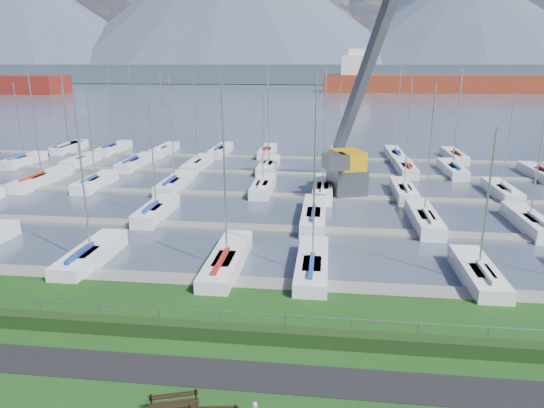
# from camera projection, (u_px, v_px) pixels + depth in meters

# --- Properties ---
(path) EXTENTS (160.00, 2.00, 0.04)m
(path) POSITION_uv_depth(u_px,v_px,m) (229.00, 374.00, 19.91)
(path) COLOR black
(path) RESTS_ON grass
(water) EXTENTS (800.00, 540.00, 0.20)m
(water) POSITION_uv_depth(u_px,v_px,m) (324.00, 88.00, 270.91)
(water) COLOR #414B60
(hedge) EXTENTS (80.00, 0.70, 0.70)m
(hedge) POSITION_uv_depth(u_px,v_px,m) (241.00, 333.00, 22.29)
(hedge) COLOR black
(hedge) RESTS_ON grass
(fence) EXTENTS (80.00, 0.04, 0.04)m
(fence) POSITION_uv_depth(u_px,v_px,m) (242.00, 313.00, 22.44)
(fence) COLOR gray
(fence) RESTS_ON grass
(foothill) EXTENTS (900.00, 80.00, 12.00)m
(foothill) POSITION_uv_depth(u_px,v_px,m) (326.00, 73.00, 335.91)
(foothill) COLOR #3E4C5B
(foothill) RESTS_ON water
(mountains) EXTENTS (1190.00, 360.00, 115.00)m
(mountains) POSITION_uv_depth(u_px,v_px,m) (337.00, 20.00, 394.96)
(mountains) COLOR #3D475A
(mountains) RESTS_ON water
(docks) EXTENTS (90.00, 41.60, 0.25)m
(docks) POSITION_uv_depth(u_px,v_px,m) (289.00, 196.00, 47.64)
(docks) COLOR slate
(docks) RESTS_ON water
(bench_left) EXTENTS (1.84, 0.94, 0.85)m
(bench_left) POSITION_uv_depth(u_px,v_px,m) (174.00, 404.00, 17.57)
(bench_left) COLOR black
(bench_left) RESTS_ON grass
(crane) EXTENTS (7.68, 12.94, 22.35)m
(crane) POSITION_uv_depth(u_px,v_px,m) (353.00, 137.00, 47.73)
(crane) COLOR #515458
(crane) RESTS_ON water
(cargo_ship_mid) EXTENTS (98.36, 18.72, 21.50)m
(cargo_ship_mid) POSITION_uv_depth(u_px,v_px,m) (422.00, 84.00, 221.15)
(cargo_ship_mid) COLOR maroon
(cargo_ship_mid) RESTS_ON water
(sailboat_fleet) EXTENTS (74.39, 49.27, 13.02)m
(sailboat_fleet) POSITION_uv_depth(u_px,v_px,m) (260.00, 133.00, 49.92)
(sailboat_fleet) COLOR navy
(sailboat_fleet) RESTS_ON water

